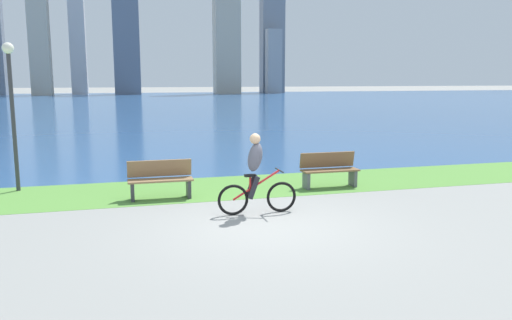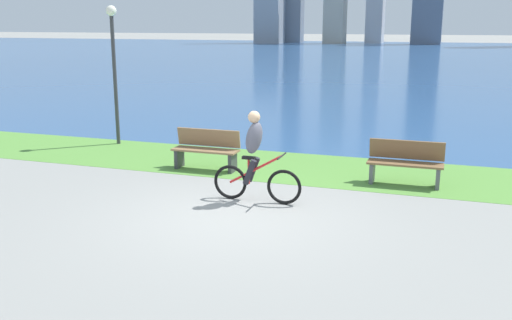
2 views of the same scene
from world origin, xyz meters
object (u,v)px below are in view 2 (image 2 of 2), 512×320
bench_near_path (206,150)px  bench_far_along_path (405,163)px  lamppost_tall (114,54)px  cyclist_lead (255,157)px

bench_near_path → bench_far_along_path: bearing=1.8°
bench_far_along_path → lamppost_tall: (-7.73, 1.65, 1.97)m
cyclist_lead → bench_near_path: bearing=133.3°
lamppost_tall → bench_near_path: bearing=-27.8°
bench_near_path → bench_far_along_path: 4.33m
bench_near_path → lamppost_tall: (-3.39, 1.79, 1.97)m
bench_near_path → bench_far_along_path: (4.33, 0.14, 0.00)m
cyclist_lead → bench_near_path: size_ratio=1.13×
lamppost_tall → bench_far_along_path: bearing=-12.1°
bench_far_along_path → lamppost_tall: 8.14m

